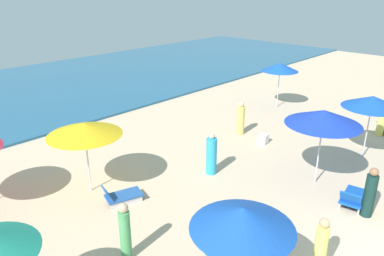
{
  "coord_description": "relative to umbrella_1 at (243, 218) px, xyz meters",
  "views": [
    {
      "loc": [
        -8.51,
        -1.06,
        6.5
      ],
      "look_at": [
        1.17,
        8.04,
        1.3
      ],
      "focal_mm": 34.62,
      "sensor_mm": 36.0,
      "label": 1
    }
  ],
  "objects": [
    {
      "name": "umbrella_2",
      "position": [
        9.4,
        0.78,
        0.06
      ],
      "size": [
        2.23,
        2.23,
        2.54
      ],
      "color": "silver",
      "rests_on": "ground_plane"
    },
    {
      "name": "umbrella_1",
      "position": [
        0.0,
        0.0,
        0.0
      ],
      "size": [
        2.11,
        2.11,
        2.49
      ],
      "color": "silver",
      "rests_on": "ground_plane"
    },
    {
      "name": "umbrella_5",
      "position": [
        6.17,
        1.24,
        0.17
      ],
      "size": [
        2.5,
        2.5,
        2.67
      ],
      "color": "silver",
      "rests_on": "ground_plane"
    },
    {
      "name": "lounge_chair_5_0",
      "position": [
        5.58,
        -0.29,
        -1.97
      ],
      "size": [
        1.44,
        0.82,
        0.74
      ],
      "rotation": [
        0.0,
        0.0,
        1.71
      ],
      "color": "silver",
      "rests_on": "ground_plane"
    },
    {
      "name": "cooler_box_0",
      "position": [
        7.81,
        4.46,
        -2.05
      ],
      "size": [
        0.53,
        0.46,
        0.41
      ],
      "primitive_type": "cube",
      "rotation": [
        0.0,
        0.0,
        3.34
      ],
      "color": "white",
      "rests_on": "ground_plane"
    },
    {
      "name": "ocean",
      "position": [
        3.43,
        19.87,
        -2.19
      ],
      "size": [
        60.0,
        15.53,
        0.12
      ],
      "primitive_type": "cube",
      "color": "#265E84",
      "rests_on": "ground_plane"
    },
    {
      "name": "beachgoer_4",
      "position": [
        2.11,
        -0.8,
        -1.51
      ],
      "size": [
        0.41,
        0.41,
        1.54
      ],
      "rotation": [
        0.0,
        0.0,
        0.69
      ],
      "color": "#E6ED68",
      "rests_on": "ground_plane"
    },
    {
      "name": "beachgoer_0",
      "position": [
        8.02,
        5.84,
        -1.53
      ],
      "size": [
        0.38,
        0.38,
        1.56
      ],
      "rotation": [
        0.0,
        0.0,
        4.67
      ],
      "color": "#EED163",
      "rests_on": "ground_plane"
    },
    {
      "name": "beachgoer_1",
      "position": [
        12.32,
        1.1,
        -1.56
      ],
      "size": [
        0.46,
        0.46,
        1.5
      ],
      "rotation": [
        0.0,
        0.0,
        2.6
      ],
      "color": "#E1DB61",
      "rests_on": "ground_plane"
    },
    {
      "name": "lounge_chair_4_0",
      "position": [
        0.75,
        5.16,
        -2.02
      ],
      "size": [
        1.34,
        0.95,
        0.64
      ],
      "rotation": [
        0.0,
        0.0,
        1.26
      ],
      "color": "silver",
      "rests_on": "ground_plane"
    },
    {
      "name": "umbrella_7",
      "position": [
        12.72,
        6.73,
        0.01
      ],
      "size": [
        2.0,
        2.0,
        2.5
      ],
      "color": "silver",
      "rests_on": "ground_plane"
    },
    {
      "name": "beachgoer_6",
      "position": [
        -0.71,
        2.95,
        -1.47
      ],
      "size": [
        0.33,
        0.33,
        1.61
      ],
      "rotation": [
        0.0,
        0.0,
        4.91
      ],
      "color": "#51A461",
      "rests_on": "ground_plane"
    },
    {
      "name": "umbrella_4",
      "position": [
        0.49,
        6.49,
        -0.03
      ],
      "size": [
        2.39,
        2.39,
        2.42
      ],
      "color": "silver",
      "rests_on": "ground_plane"
    },
    {
      "name": "beachgoer_2",
      "position": [
        4.2,
        4.33,
        -1.53
      ],
      "size": [
        0.44,
        0.44,
        1.57
      ],
      "rotation": [
        0.0,
        0.0,
        0.17
      ],
      "color": "#2C9FCB",
      "rests_on": "ground_plane"
    },
    {
      "name": "beachgoer_5",
      "position": [
        5.36,
        -0.78,
        -1.51
      ],
      "size": [
        0.47,
        0.47,
        1.59
      ],
      "rotation": [
        0.0,
        0.0,
        3.98
      ],
      "color": "#13302D",
      "rests_on": "ground_plane"
    }
  ]
}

